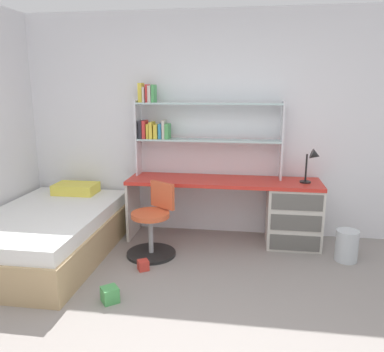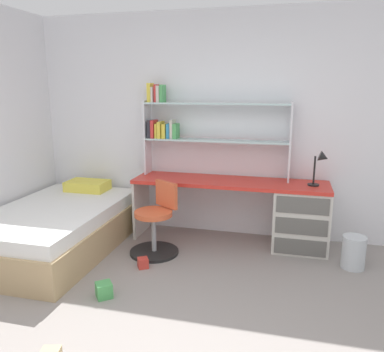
{
  "view_description": "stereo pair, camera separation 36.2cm",
  "coord_description": "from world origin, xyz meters",
  "px_view_note": "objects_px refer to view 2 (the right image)",
  "views": [
    {
      "loc": [
        0.3,
        -1.99,
        1.73
      ],
      "look_at": [
        -0.22,
        1.51,
        0.92
      ],
      "focal_mm": 35.87,
      "sensor_mm": 36.0,
      "label": 1
    },
    {
      "loc": [
        0.66,
        -1.92,
        1.73
      ],
      "look_at": [
        -0.22,
        1.51,
        0.92
      ],
      "focal_mm": 35.87,
      "sensor_mm": 36.0,
      "label": 2
    }
  ],
  "objects_px": {
    "waste_bin": "(354,252)",
    "desk": "(281,212)",
    "desk_lamp": "(321,163)",
    "swivel_chair": "(156,226)",
    "toy_block_red_1": "(143,263)",
    "bed_platform": "(57,228)",
    "toy_block_green_2": "(104,290)",
    "bookshelf_hutch": "(194,124)"
  },
  "relations": [
    {
      "from": "swivel_chair",
      "to": "bed_platform",
      "type": "xyz_separation_m",
      "value": [
        -1.08,
        -0.18,
        -0.05
      ]
    },
    {
      "from": "bed_platform",
      "to": "desk_lamp",
      "type": "bearing_deg",
      "value": 13.26
    },
    {
      "from": "swivel_chair",
      "to": "toy_block_red_1",
      "type": "xyz_separation_m",
      "value": [
        -0.01,
        -0.38,
        -0.25
      ]
    },
    {
      "from": "desk_lamp",
      "to": "waste_bin",
      "type": "bearing_deg",
      "value": -44.31
    },
    {
      "from": "waste_bin",
      "to": "bed_platform",
      "type": "bearing_deg",
      "value": -174.15
    },
    {
      "from": "desk_lamp",
      "to": "bed_platform",
      "type": "bearing_deg",
      "value": -166.74
    },
    {
      "from": "desk",
      "to": "bed_platform",
      "type": "xyz_separation_m",
      "value": [
        -2.36,
        -0.68,
        -0.16
      ]
    },
    {
      "from": "desk_lamp",
      "to": "swivel_chair",
      "type": "bearing_deg",
      "value": -164.3
    },
    {
      "from": "toy_block_red_1",
      "to": "waste_bin",
      "type": "bearing_deg",
      "value": 14.33
    },
    {
      "from": "desk",
      "to": "swivel_chair",
      "type": "relative_size",
      "value": 2.84
    },
    {
      "from": "bookshelf_hutch",
      "to": "waste_bin",
      "type": "bearing_deg",
      "value": -16.59
    },
    {
      "from": "bookshelf_hutch",
      "to": "swivel_chair",
      "type": "distance_m",
      "value": 1.25
    },
    {
      "from": "swivel_chair",
      "to": "bed_platform",
      "type": "height_order",
      "value": "swivel_chair"
    },
    {
      "from": "bed_platform",
      "to": "swivel_chair",
      "type": "bearing_deg",
      "value": 9.41
    },
    {
      "from": "desk_lamp",
      "to": "toy_block_red_1",
      "type": "height_order",
      "value": "desk_lamp"
    },
    {
      "from": "desk",
      "to": "bookshelf_hutch",
      "type": "distance_m",
      "value": 1.39
    },
    {
      "from": "desk_lamp",
      "to": "swivel_chair",
      "type": "relative_size",
      "value": 0.5
    },
    {
      "from": "waste_bin",
      "to": "toy_block_green_2",
      "type": "distance_m",
      "value": 2.39
    },
    {
      "from": "desk_lamp",
      "to": "swivel_chair",
      "type": "distance_m",
      "value": 1.85
    },
    {
      "from": "swivel_chair",
      "to": "waste_bin",
      "type": "relative_size",
      "value": 2.35
    },
    {
      "from": "bookshelf_hutch",
      "to": "desk_lamp",
      "type": "bearing_deg",
      "value": -7.65
    },
    {
      "from": "toy_block_red_1",
      "to": "desk_lamp",
      "type": "bearing_deg",
      "value": 26.81
    },
    {
      "from": "desk_lamp",
      "to": "bed_platform",
      "type": "height_order",
      "value": "desk_lamp"
    },
    {
      "from": "bed_platform",
      "to": "toy_block_red_1",
      "type": "xyz_separation_m",
      "value": [
        1.07,
        -0.2,
        -0.19
      ]
    },
    {
      "from": "bookshelf_hutch",
      "to": "toy_block_red_1",
      "type": "height_order",
      "value": "bookshelf_hutch"
    },
    {
      "from": "toy_block_red_1",
      "to": "toy_block_green_2",
      "type": "bearing_deg",
      "value": -101.26
    },
    {
      "from": "swivel_chair",
      "to": "bookshelf_hutch",
      "type": "bearing_deg",
      "value": 68.59
    },
    {
      "from": "bookshelf_hutch",
      "to": "toy_block_red_1",
      "type": "bearing_deg",
      "value": -104.39
    },
    {
      "from": "waste_bin",
      "to": "desk",
      "type": "bearing_deg",
      "value": 152.9
    },
    {
      "from": "swivel_chair",
      "to": "toy_block_green_2",
      "type": "height_order",
      "value": "swivel_chair"
    },
    {
      "from": "desk_lamp",
      "to": "toy_block_green_2",
      "type": "height_order",
      "value": "desk_lamp"
    },
    {
      "from": "desk",
      "to": "bed_platform",
      "type": "height_order",
      "value": "desk"
    },
    {
      "from": "bed_platform",
      "to": "waste_bin",
      "type": "height_order",
      "value": "bed_platform"
    },
    {
      "from": "bookshelf_hutch",
      "to": "waste_bin",
      "type": "relative_size",
      "value": 5.18
    },
    {
      "from": "bookshelf_hutch",
      "to": "waste_bin",
      "type": "xyz_separation_m",
      "value": [
        1.74,
        -0.52,
        -1.17
      ]
    },
    {
      "from": "bed_platform",
      "to": "toy_block_green_2",
      "type": "bearing_deg",
      "value": -39.57
    },
    {
      "from": "toy_block_red_1",
      "to": "toy_block_green_2",
      "type": "distance_m",
      "value": 0.61
    },
    {
      "from": "desk_lamp",
      "to": "waste_bin",
      "type": "xyz_separation_m",
      "value": [
        0.34,
        -0.33,
        -0.81
      ]
    },
    {
      "from": "desk",
      "to": "swivel_chair",
      "type": "distance_m",
      "value": 1.38
    },
    {
      "from": "desk",
      "to": "desk_lamp",
      "type": "height_order",
      "value": "desk_lamp"
    },
    {
      "from": "toy_block_red_1",
      "to": "bookshelf_hutch",
      "type": "bearing_deg",
      "value": 75.61
    },
    {
      "from": "bookshelf_hutch",
      "to": "toy_block_green_2",
      "type": "height_order",
      "value": "bookshelf_hutch"
    }
  ]
}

